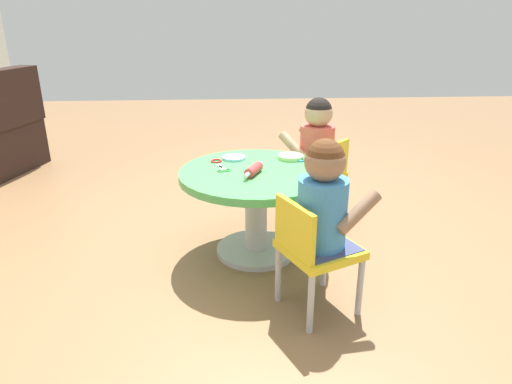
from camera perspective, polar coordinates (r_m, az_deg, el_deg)
ground_plane at (r=2.58m, az=-0.00°, el=-7.53°), size 10.00×10.00×0.00m
craft_table at (r=2.42m, az=-0.00°, el=-0.15°), size 0.81×0.81×0.48m
child_chair_left at (r=1.98m, az=7.23°, el=-7.16°), size 0.40×0.40×0.54m
seated_child_left at (r=1.90m, az=8.53°, el=-0.87°), size 0.39×0.43×0.51m
child_chair_right at (r=2.87m, az=8.08°, el=2.05°), size 0.42×0.42×0.54m
seated_child_right at (r=2.82m, az=7.63°, el=6.56°), size 0.43×0.44×0.51m
rolling_pin at (r=2.32m, az=-0.30°, el=2.84°), size 0.22×0.12×0.05m
craft_scissors at (r=2.40m, az=-4.24°, el=2.91°), size 0.14×0.09×0.01m
playdough_blob_0 at (r=2.58m, az=-2.81°, el=4.34°), size 0.13×0.13×0.01m
playdough_blob_1 at (r=2.59m, az=4.37°, el=4.44°), size 0.14×0.14×0.02m
cookie_cutter_0 at (r=2.54m, az=-5.03°, el=3.93°), size 0.06×0.06×0.01m
cookie_cutter_1 at (r=2.55m, az=5.60°, el=4.05°), size 0.06×0.06×0.01m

